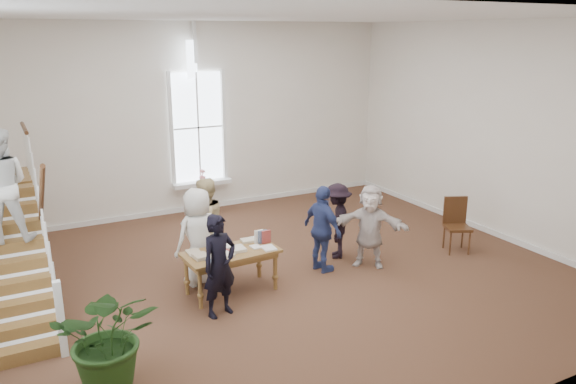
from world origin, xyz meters
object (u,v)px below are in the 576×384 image
police_officer (219,266)px  woman_cluster_c (370,226)px  library_table (230,256)px  elderly_woman (198,237)px  side_chair (456,221)px  person_yellow (205,225)px  woman_cluster_b (337,221)px  floor_plant (110,336)px  woman_cluster_a (323,229)px

police_officer → woman_cluster_c: police_officer is taller
library_table → elderly_woman: elderly_woman is taller
woman_cluster_c → side_chair: bearing=37.9°
elderly_woman → person_yellow: bearing=-133.9°
woman_cluster_b → floor_plant: 5.21m
elderly_woman → woman_cluster_a: (2.16, -0.56, -0.05)m
person_yellow → elderly_woman: bearing=34.4°
elderly_woman → person_yellow: (0.30, 0.50, 0.01)m
woman_cluster_a → floor_plant: 4.48m
library_table → floor_plant: 2.88m
person_yellow → woman_cluster_a: bearing=125.7°
woman_cluster_c → person_yellow: bearing=-161.9°
elderly_woman → woman_cluster_c: elderly_woman is taller
person_yellow → police_officer: bearing=52.5°
woman_cluster_c → floor_plant: 5.26m
elderly_woman → side_chair: bearing=156.7°
woman_cluster_a → person_yellow: bearing=50.8°
police_officer → person_yellow: size_ratio=0.94×
elderly_woman → woman_cluster_b: size_ratio=1.16×
elderly_woman → floor_plant: size_ratio=1.25×
person_yellow → woman_cluster_c: person_yellow is taller
police_officer → woman_cluster_b: size_ratio=1.10×
side_chair → woman_cluster_c: bearing=-160.4°
person_yellow → floor_plant: 3.64m
police_officer → elderly_woman: (0.10, 1.25, 0.04)m
person_yellow → floor_plant: bearing=27.1°
library_table → person_yellow: (-0.04, 1.09, 0.21)m
police_officer → elderly_woman: elderly_woman is taller
woman_cluster_a → woman_cluster_c: (0.90, -0.20, -0.03)m
library_table → floor_plant: size_ratio=1.18×
elderly_woman → woman_cluster_c: bearing=153.1°
woman_cluster_a → side_chair: woman_cluster_a is taller
woman_cluster_a → woman_cluster_c: woman_cluster_a is taller
library_table → floor_plant: (-2.29, -1.76, 0.03)m
woman_cluster_c → elderly_woman: bearing=-151.3°
woman_cluster_a → woman_cluster_b: bearing=-62.6°
woman_cluster_a → woman_cluster_b: size_ratio=1.10×
elderly_woman → woman_cluster_b: 2.76m
police_officer → woman_cluster_a: (2.26, 0.69, -0.01)m
woman_cluster_c → side_chair: (2.00, -0.17, -0.17)m
floor_plant → side_chair: size_ratio=1.26×
side_chair → floor_plant: bearing=-144.2°
woman_cluster_a → floor_plant: woman_cluster_a is taller
library_table → police_officer: (-0.44, -0.66, 0.16)m
library_table → woman_cluster_c: 2.73m
floor_plant → library_table: bearing=37.5°
elderly_woman → floor_plant: (-1.95, -2.35, -0.17)m
side_chair → person_yellow: bearing=-172.3°
side_chair → woman_cluster_b: bearing=-175.1°
police_officer → person_yellow: (0.40, 1.75, 0.06)m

